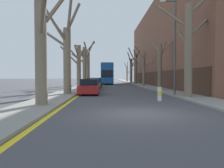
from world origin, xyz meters
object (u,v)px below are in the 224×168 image
Objects in this scene: double_decker_bus at (107,73)px; street_tree_right_3 at (135,66)px; street_tree_right_1 at (160,65)px; parked_car_1 at (93,84)px; parked_car_0 at (89,87)px; street_tree_right_0 at (189,45)px; street_tree_left_0 at (42,36)px; street_tree_right_5 at (127,73)px; street_tree_left_1 at (66,53)px; street_tree_right_4 at (131,68)px; traffic_bollard at (160,94)px; street_tree_left_3 at (85,64)px; street_tree_left_4 at (87,67)px; street_tree_left_2 at (78,65)px; lamp_post at (174,43)px; parked_car_2 at (96,83)px; street_tree_right_2 at (144,68)px.

street_tree_right_3 is at bearing -10.00° from double_decker_bus.
street_tree_right_1 is 1.56× the size of parked_car_1.
street_tree_right_0 is at bearing -25.09° from parked_car_0.
street_tree_left_0 is 15.72m from parked_car_1.
street_tree_right_5 is at bearing 71.43° from double_decker_bus.
street_tree_left_1 is at bearing 161.93° from street_tree_right_0.
street_tree_right_4 is at bearing 74.17° from parked_car_1.
street_tree_right_5 is 52.76m from traffic_bollard.
street_tree_left_1 is (-0.13, 8.10, -0.06)m from street_tree_left_0.
street_tree_left_4 is at bearing 90.91° from street_tree_left_3.
street_tree_left_0 is 1.00× the size of street_tree_left_1.
street_tree_left_0 reaches higher than street_tree_left_2.
street_tree_left_0 is 15.94m from street_tree_left_2.
parked_car_0 is 0.50× the size of lamp_post.
traffic_bollard is (-2.92, -52.63, -2.26)m from street_tree_right_5.
street_tree_right_0 is 30.45m from street_tree_right_3.
street_tree_left_2 is 0.69× the size of street_tree_left_4.
traffic_bollard is at bearing -120.24° from lamp_post.
parked_car_2 is (2.00, 5.93, -2.44)m from street_tree_left_2.
street_tree_right_4 reaches higher than street_tree_left_2.
parked_car_2 is 17.54m from lamp_post.
street_tree_right_5 is at bearing 77.58° from street_tree_left_1.
street_tree_right_3 is 32.65m from traffic_bollard.
street_tree_left_2 is 10.39m from street_tree_right_1.
lamp_post is at bearing 110.59° from street_tree_right_0.
parked_car_0 is at bearing -102.98° from street_tree_right_4.
street_tree_left_3 is at bearing -172.90° from street_tree_right_2.
street_tree_right_5 is 1.44× the size of parked_car_1.
street_tree_right_1 is at bearing -57.74° from street_tree_left_4.
parked_car_0 is at bearing 164.60° from lamp_post.
parked_car_0 is at bearing -100.01° from street_tree_right_5.
street_tree_right_4 is 0.93× the size of lamp_post.
street_tree_left_2 is 3.22m from parked_car_1.
street_tree_right_4 reaches higher than street_tree_right_1.
street_tree_right_5 is 1.50× the size of parked_car_2.
street_tree_right_1 is at bearing -89.19° from street_tree_right_2.
parked_car_2 is at bearing -103.84° from street_tree_right_5.
lamp_post is (9.44, -17.32, 0.90)m from street_tree_left_3.
street_tree_right_5 reaches higher than parked_car_2.
street_tree_left_1 is at bearing -90.77° from street_tree_left_3.
street_tree_right_3 reaches higher than street_tree_right_1.
double_decker_bus is at bearing -108.57° from street_tree_right_5.
street_tree_right_2 is at bearing 88.14° from lamp_post.
street_tree_left_2 is 14.62m from street_tree_left_4.
street_tree_left_0 is at bearing -145.72° from lamp_post.
street_tree_right_5 is 34.67m from parked_car_2.
lamp_post is at bearing 34.28° from street_tree_left_0.
street_tree_left_2 is at bearing -100.67° from double_decker_bus.
street_tree_right_5 is at bearing 86.83° from traffic_bollard.
street_tree_right_2 is at bearing -90.34° from street_tree_right_5.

